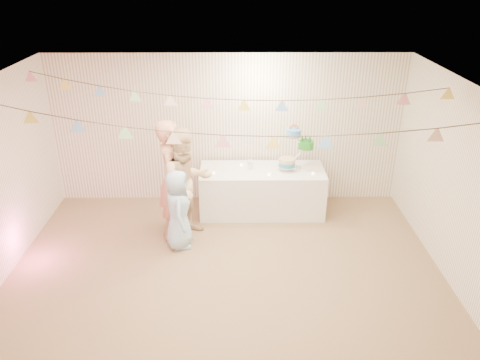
{
  "coord_description": "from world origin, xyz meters",
  "views": [
    {
      "loc": [
        0.15,
        -5.11,
        3.94
      ],
      "look_at": [
        0.2,
        0.8,
        1.15
      ],
      "focal_mm": 35.0,
      "sensor_mm": 36.0,
      "label": 1
    }
  ],
  "objects_px": {
    "cake_stand": "(296,150)",
    "table": "(262,191)",
    "person_adult_b": "(187,184)",
    "person_adult_a": "(173,178)",
    "person_child": "(178,210)"
  },
  "relations": [
    {
      "from": "cake_stand",
      "to": "table",
      "type": "bearing_deg",
      "value": -174.81
    },
    {
      "from": "cake_stand",
      "to": "person_adult_b",
      "type": "relative_size",
      "value": 0.41
    },
    {
      "from": "cake_stand",
      "to": "person_adult_a",
      "type": "distance_m",
      "value": 2.07
    },
    {
      "from": "table",
      "to": "person_adult_b",
      "type": "distance_m",
      "value": 1.48
    },
    {
      "from": "table",
      "to": "cake_stand",
      "type": "height_order",
      "value": "cake_stand"
    },
    {
      "from": "cake_stand",
      "to": "person_child",
      "type": "xyz_separation_m",
      "value": [
        -1.84,
        -1.12,
        -0.5
      ]
    },
    {
      "from": "person_adult_a",
      "to": "table",
      "type": "bearing_deg",
      "value": -62.07
    },
    {
      "from": "cake_stand",
      "to": "person_child",
      "type": "distance_m",
      "value": 2.21
    },
    {
      "from": "person_adult_b",
      "to": "table",
      "type": "bearing_deg",
      "value": -3.17
    },
    {
      "from": "table",
      "to": "person_adult_a",
      "type": "height_order",
      "value": "person_adult_a"
    },
    {
      "from": "table",
      "to": "person_adult_a",
      "type": "relative_size",
      "value": 1.12
    },
    {
      "from": "person_adult_a",
      "to": "person_child",
      "type": "bearing_deg",
      "value": -161.98
    },
    {
      "from": "person_adult_a",
      "to": "person_adult_b",
      "type": "height_order",
      "value": "person_adult_a"
    },
    {
      "from": "person_adult_a",
      "to": "person_adult_b",
      "type": "xyz_separation_m",
      "value": [
        0.22,
        -0.11,
        -0.05
      ]
    },
    {
      "from": "table",
      "to": "cake_stand",
      "type": "xyz_separation_m",
      "value": [
        0.55,
        0.05,
        0.72
      ]
    }
  ]
}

